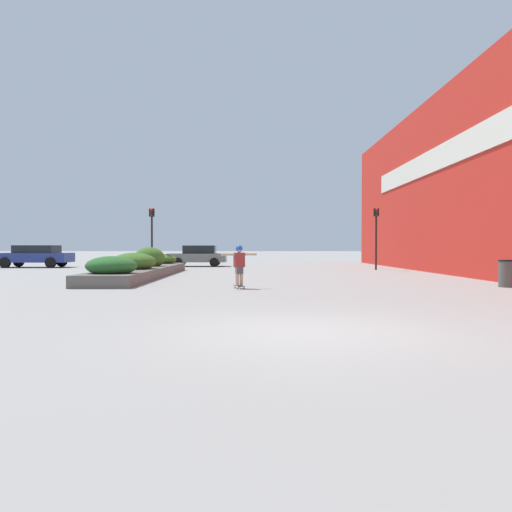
% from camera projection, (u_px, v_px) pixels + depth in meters
% --- Properties ---
extents(ground_plane, '(300.00, 300.00, 0.00)m').
position_uv_depth(ground_plane, '(311.00, 331.00, 7.91)').
color(ground_plane, gray).
extents(building_wall_right, '(0.67, 39.98, 9.19)m').
position_uv_depth(building_wall_right, '(465.00, 175.00, 22.47)').
color(building_wall_right, red).
rests_on(building_wall_right, ground_plane).
extents(planter_box, '(2.02, 13.10, 1.33)m').
position_uv_depth(planter_box, '(142.00, 268.00, 22.26)').
color(planter_box, '#605B54').
rests_on(planter_box, ground_plane).
extents(skateboard, '(0.40, 0.60, 0.09)m').
position_uv_depth(skateboard, '(239.00, 286.00, 16.05)').
color(skateboard, black).
rests_on(skateboard, ground_plane).
extents(skateboarder, '(1.14, 0.59, 1.31)m').
position_uv_depth(skateboarder, '(239.00, 261.00, 16.03)').
color(skateboarder, tan).
rests_on(skateboarder, skateboard).
extents(trash_bin, '(0.55, 0.55, 0.91)m').
position_uv_depth(trash_bin, '(507.00, 273.00, 16.60)').
color(trash_bin, '#514C47').
rests_on(trash_bin, ground_plane).
extents(car_leftmost, '(4.67, 2.07, 1.45)m').
position_uv_depth(car_leftmost, '(35.00, 256.00, 32.60)').
color(car_leftmost, navy).
rests_on(car_leftmost, ground_plane).
extents(car_center_left, '(3.85, 1.95, 1.49)m').
position_uv_depth(car_center_left, '(498.00, 255.00, 33.59)').
color(car_center_left, navy).
rests_on(car_center_left, ground_plane).
extents(car_center_right, '(3.93, 2.04, 1.44)m').
position_uv_depth(car_center_right, '(198.00, 255.00, 34.32)').
color(car_center_right, slate).
rests_on(car_center_right, ground_plane).
extents(traffic_light_left, '(0.28, 0.30, 3.51)m').
position_uv_depth(traffic_light_left, '(152.00, 228.00, 28.13)').
color(traffic_light_left, black).
rests_on(traffic_light_left, ground_plane).
extents(traffic_light_right, '(0.28, 0.30, 3.59)m').
position_uv_depth(traffic_light_right, '(376.00, 228.00, 29.02)').
color(traffic_light_right, black).
rests_on(traffic_light_right, ground_plane).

